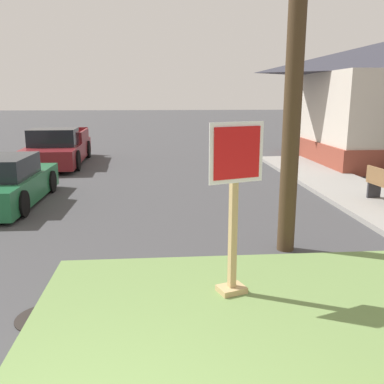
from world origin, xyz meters
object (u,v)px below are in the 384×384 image
object	(u,v)px
manhole_cover	(44,318)
pickup_truck_maroon	(58,149)
stop_sign	(234,211)
parked_sedan_green	(2,183)

from	to	relation	value
manhole_cover	pickup_truck_maroon	bearing A→B (deg)	101.61
stop_sign	pickup_truck_maroon	world-z (taller)	stop_sign
parked_sedan_green	pickup_truck_maroon	distance (m)	6.39
parked_sedan_green	manhole_cover	bearing A→B (deg)	-67.15
stop_sign	parked_sedan_green	xyz separation A→B (m)	(-4.91, 5.53, -0.69)
manhole_cover	parked_sedan_green	distance (m)	6.41
parked_sedan_green	pickup_truck_maroon	xyz separation A→B (m)	(-0.04, 6.39, 0.08)
stop_sign	manhole_cover	size ratio (longest dim) A/B	3.30
stop_sign	manhole_cover	xyz separation A→B (m)	(-2.43, -0.35, -1.23)
stop_sign	pickup_truck_maroon	bearing A→B (deg)	112.56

